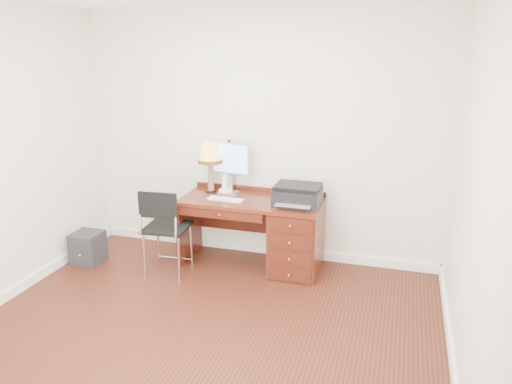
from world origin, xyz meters
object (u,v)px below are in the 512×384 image
(monitor, at_px, (229,161))
(chair, at_px, (163,223))
(printer, at_px, (298,195))
(phone, at_px, (225,187))
(equipment_box, at_px, (88,248))
(desk, at_px, (280,232))
(leg_lamp, at_px, (210,156))

(monitor, height_order, chair, monitor)
(monitor, distance_m, chair, 0.99)
(printer, distance_m, chair, 1.41)
(phone, bearing_deg, printer, 5.70)
(monitor, bearing_deg, printer, -6.24)
(monitor, xyz_separation_m, equipment_box, (-1.43, -0.66, -0.93))
(desk, height_order, phone, phone)
(printer, distance_m, leg_lamp, 1.07)
(desk, height_order, monitor, monitor)
(monitor, bearing_deg, desk, -7.81)
(printer, bearing_deg, leg_lamp, 171.58)
(printer, relative_size, phone, 2.26)
(desk, height_order, leg_lamp, leg_lamp)
(monitor, xyz_separation_m, chair, (-0.49, -0.67, -0.54))
(leg_lamp, bearing_deg, desk, -8.96)
(printer, bearing_deg, equipment_box, -168.01)
(monitor, bearing_deg, chair, -118.03)
(printer, xyz_separation_m, phone, (-0.86, 0.19, -0.04))
(monitor, bearing_deg, phone, -156.53)
(chair, bearing_deg, monitor, 49.27)
(printer, bearing_deg, desk, 171.92)
(equipment_box, bearing_deg, phone, 25.18)
(monitor, relative_size, chair, 0.60)
(desk, relative_size, printer, 3.15)
(desk, bearing_deg, chair, -156.36)
(chair, bearing_deg, desk, 18.89)
(phone, xyz_separation_m, chair, (-0.44, -0.66, -0.24))
(chair, bearing_deg, printer, 14.82)
(chair, bearing_deg, leg_lamp, 60.59)
(monitor, relative_size, phone, 2.69)
(leg_lamp, bearing_deg, chair, -114.66)
(printer, height_order, leg_lamp, leg_lamp)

